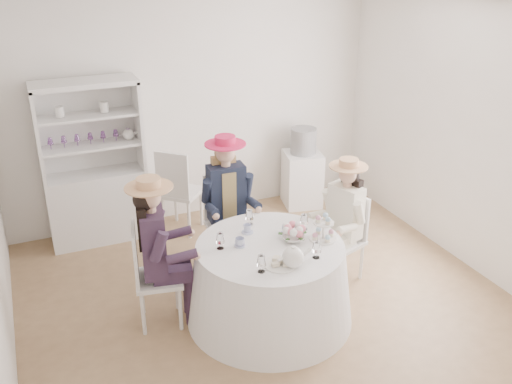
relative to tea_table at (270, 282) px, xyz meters
name	(u,v)px	position (x,y,z in m)	size (l,w,h in m)	color
ground	(260,293)	(0.07, 0.38, -0.37)	(4.50, 4.50, 0.00)	olive
ceiling	(261,7)	(0.07, 0.38, 2.33)	(4.50, 4.50, 0.00)	white
wall_back	(193,108)	(0.07, 2.38, 0.98)	(4.50, 4.50, 0.00)	white
wall_front	(396,279)	(0.07, -1.62, 0.98)	(4.50, 4.50, 0.00)	white
wall_right	(460,134)	(2.32, 0.38, 0.98)	(4.50, 4.50, 0.00)	white
tea_table	(270,282)	(0.00, 0.00, 0.00)	(1.51, 1.51, 0.75)	white
hutch	(96,186)	(-1.16, 2.14, 0.29)	(1.13, 0.51, 1.85)	silver
side_table	(302,179)	(1.39, 2.04, -0.02)	(0.45, 0.45, 0.71)	silver
hatbox	(303,141)	(1.39, 2.04, 0.50)	(0.32, 0.32, 0.32)	black
guest_left	(156,244)	(-0.92, 0.32, 0.43)	(0.56, 0.53, 1.42)	silver
guest_mid	(227,196)	(-0.03, 0.98, 0.44)	(0.53, 0.55, 1.44)	silver
guest_right	(344,214)	(0.93, 0.31, 0.36)	(0.53, 0.49, 1.30)	silver
spare_chair	(178,189)	(-0.29, 1.92, 0.18)	(0.60, 0.60, 1.03)	silver
teacup_a	(240,243)	(-0.25, 0.09, 0.41)	(0.09, 0.09, 0.07)	white
teacup_b	(247,229)	(-0.09, 0.29, 0.41)	(0.08, 0.08, 0.07)	white
teacup_c	(287,229)	(0.23, 0.15, 0.41)	(0.09, 0.09, 0.07)	white
flower_bowl	(293,239)	(0.22, -0.02, 0.40)	(0.20, 0.20, 0.05)	white
flower_arrangement	(293,231)	(0.23, 0.01, 0.46)	(0.18, 0.18, 0.07)	pink
table_teapot	(293,257)	(0.03, -0.38, 0.46)	(0.26, 0.18, 0.19)	white
sandwich_plate	(280,263)	(-0.06, -0.33, 0.39)	(0.27, 0.27, 0.06)	white
cupcake_stand	(323,231)	(0.48, -0.08, 0.46)	(0.24, 0.24, 0.23)	white
stemware_set	(270,238)	(0.00, 0.00, 0.45)	(0.90, 0.87, 0.15)	white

